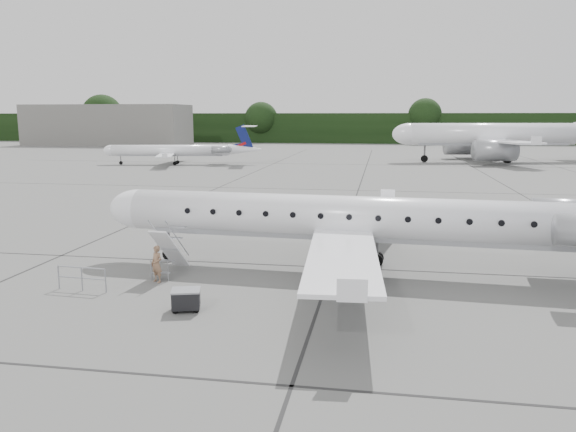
# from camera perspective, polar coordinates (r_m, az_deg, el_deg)

# --- Properties ---
(ground) EXTENTS (320.00, 320.00, 0.00)m
(ground) POSITION_cam_1_polar(r_m,az_deg,el_deg) (24.41, 13.12, -7.30)
(ground) COLOR slate
(ground) RESTS_ON ground
(treeline) EXTENTS (260.00, 4.00, 8.00)m
(treeline) POSITION_cam_1_polar(r_m,az_deg,el_deg) (153.31, 10.27, 8.76)
(treeline) COLOR black
(treeline) RESTS_ON ground
(terminal_building) EXTENTS (40.00, 14.00, 10.00)m
(terminal_building) POSITION_cam_1_polar(r_m,az_deg,el_deg) (149.78, -17.84, 8.79)
(terminal_building) COLOR slate
(terminal_building) RESTS_ON ground
(main_regional_jet) EXTENTS (28.87, 21.55, 7.12)m
(main_regional_jet) POSITION_cam_1_polar(r_m,az_deg,el_deg) (25.95, 6.83, 1.99)
(main_regional_jet) COLOR white
(main_regional_jet) RESTS_ON ground
(airstair) EXTENTS (0.99, 2.49, 2.23)m
(airstair) POSITION_cam_1_polar(r_m,az_deg,el_deg) (26.41, -11.92, -3.41)
(airstair) COLOR white
(airstair) RESTS_ON ground
(passenger) EXTENTS (0.71, 0.62, 1.63)m
(passenger) POSITION_cam_1_polar(r_m,az_deg,el_deg) (25.28, -13.19, -4.77)
(passenger) COLOR #8D674C
(passenger) RESTS_ON ground
(safety_railing) EXTENTS (2.20, 0.23, 1.00)m
(safety_railing) POSITION_cam_1_polar(r_m,az_deg,el_deg) (25.03, -20.21, -6.04)
(safety_railing) COLOR #96989E
(safety_railing) RESTS_ON ground
(baggage_cart) EXTENTS (1.20, 1.07, 0.88)m
(baggage_cart) POSITION_cam_1_polar(r_m,az_deg,el_deg) (21.53, -10.32, -8.33)
(baggage_cart) COLOR black
(baggage_cart) RESTS_ON ground
(bg_narrowbody) EXTENTS (38.21, 30.77, 12.21)m
(bg_narrowbody) POSITION_cam_1_polar(r_m,az_deg,el_deg) (95.31, 20.11, 8.85)
(bg_narrowbody) COLOR white
(bg_narrowbody) RESTS_ON ground
(bg_regional_left) EXTENTS (24.92, 19.83, 5.89)m
(bg_regional_left) POSITION_cam_1_polar(r_m,az_deg,el_deg) (86.71, -11.88, 7.09)
(bg_regional_left) COLOR white
(bg_regional_left) RESTS_ON ground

